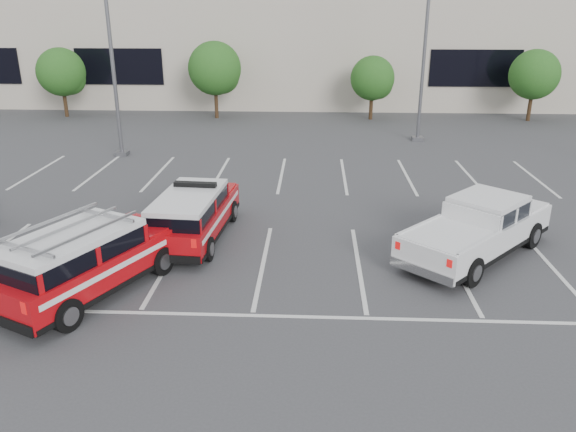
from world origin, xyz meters
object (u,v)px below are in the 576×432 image
Objects in this scene: light_pole_left at (111,45)px; tree_left at (63,74)px; light_pole_mid at (425,41)px; fire_chief_suv at (193,218)px; white_pickup at (477,234)px; tree_mid_left at (216,70)px; tree_mid_right at (374,80)px; convention_building at (301,35)px; tree_right at (535,76)px; ladder_suv at (86,265)px.

tree_left is at bearing 124.52° from light_pole_left.
fire_chief_suv is at bearing -123.07° from light_pole_mid.
tree_left is at bearing 164.57° from light_pole_mid.
light_pole_left reaches higher than tree_left.
tree_mid_left is at bearing 160.83° from white_pickup.
tree_mid_right is 21.72m from fire_chief_suv.
convention_building is at bearing 33.05° from tree_left.
light_pole_left reaches higher than tree_right.
fire_chief_suv is (-2.49, -30.16, -4.01)m from convention_building.
tree_mid_left is 1.21× the size of tree_mid_right.
tree_mid_left is 1.10× the size of tree_right.
tree_mid_right is 0.79× the size of fire_chief_suv.
tree_left is 0.43× the size of light_pole_mid.
tree_left is 10.00m from tree_mid_left.
light_pole_left is at bearing -174.90° from white_pickup.
convention_building reaches higher than light_pole_mid.
tree_mid_left is 13.53m from light_pole_mid.
ladder_suv is at bearing -66.02° from tree_left.
tree_left is at bearing 126.27° from fire_chief_suv.
light_pole_left is 15.08m from ladder_suv.
fire_chief_suv is 0.94× the size of white_pickup.
tree_right is at bearing 110.32° from white_pickup.
light_pole_mid is at bearing -66.74° from convention_building.
tree_right is at bearing 23.51° from light_pole_left.
fire_chief_suv is at bearing -58.23° from tree_left.
fire_chief_suv is (2.60, -20.34, -2.33)m from tree_mid_left.
tree_mid_right is 6.88m from light_pole_mid.
tree_left is 1.00× the size of tree_right.
light_pole_mid reaches higher than tree_mid_left.
tree_mid_right is at bearing -63.43° from convention_building.
light_pole_mid is at bearing 83.35° from ladder_suv.
fire_chief_suv is 0.94× the size of ladder_suv.
fire_chief_suv is at bearing -61.08° from light_pole_left.
light_pole_left is 18.55m from white_pickup.
white_pickup is at bearing -112.91° from tree_right.
tree_left is 29.92m from white_pickup.
light_pole_left and light_pole_mid have the same top height.
ladder_suv is (-4.43, -33.79, -3.93)m from convention_building.
light_pole_left is (-3.09, -10.05, 2.14)m from tree_mid_left.
light_pole_left is 12.59m from fire_chief_suv.
tree_right is 26.85m from fire_chief_suv.
convention_building is 5.86× the size of light_pole_left.
ladder_suv is at bearing -113.59° from fire_chief_suv.
fire_chief_suv is 4.11m from ladder_suv.
ladder_suv is at bearing -74.92° from light_pole_left.
convention_building is at bearing 107.98° from ladder_suv.
light_pole_mid is 2.02× the size of fire_chief_suv.
light_pole_left reaches higher than tree_mid_right.
white_pickup is (-0.85, -15.11, -4.50)m from light_pole_mid.
tree_right reaches higher than white_pickup.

